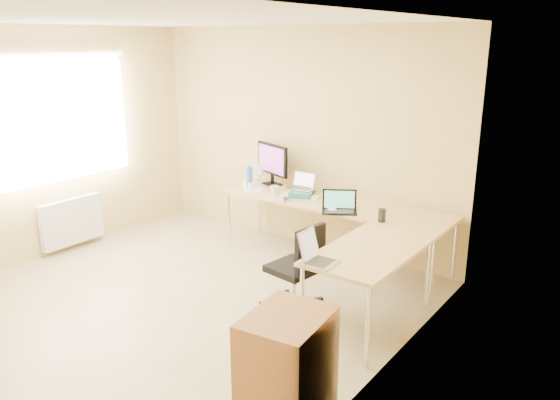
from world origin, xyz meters
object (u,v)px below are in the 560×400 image
Objects in this scene: laptop_black at (340,202)px; keyboard at (300,196)px; desk_fan at (258,174)px; office_chair at (293,260)px; monitor at (272,164)px; cabinet at (287,372)px; desk_return at (369,288)px; desk_main at (333,233)px; laptop_center at (301,181)px; water_bottle at (249,177)px; laptop_return at (320,251)px; mug at (274,190)px.

laptop_black is 0.70m from keyboard.
desk_fan reaches higher than office_chair.
cabinet is at bearing -31.83° from monitor.
desk_return is at bearing -11.97° from monitor.
desk_fan reaches higher than desk_main.
laptop_black is (1.23, -0.48, -0.14)m from monitor.
laptop_center reaches higher than desk_return.
office_chair is (1.40, -1.08, -0.36)m from water_bottle.
water_bottle is 2.41m from laptop_return.
desk_return is (0.98, -1.00, 0.00)m from desk_main.
cabinet is (2.25, -2.36, -0.50)m from water_bottle.
keyboard is 1.33m from office_chair.
laptop_return is at bearing 103.45° from cabinet.
desk_fan reaches higher than laptop_return.
water_bottle reaches higher than desk_main.
cabinet is (1.13, -2.44, -0.01)m from desk_main.
desk_main is at bearing 111.01° from office_chair.
laptop_return is at bearing -62.72° from desk_main.
mug is 0.43m from water_bottle.
monitor is at bearing 142.91° from keyboard.
mug reaches higher than keyboard.
desk_fan is 0.83× the size of laptop_return.
laptop_return is at bearing -28.64° from office_chair.
monitor is at bearing 63.82° from water_bottle.
keyboard is 1.73× the size of desk_fan.
office_chair is at bearing 116.68° from cabinet.
keyboard is at bearing 35.68° from laptop_return.
monitor reaches higher than mug.
laptop_black is 1.33× the size of water_bottle.
laptop_center is 0.36× the size of cabinet.
laptop_center is at bearing 34.99° from laptop_return.
keyboard is 0.55× the size of cabinet.
mug is 0.41× the size of desk_fan.
mug is at bearing -169.09° from desk_main.
desk_fan reaches higher than desk_return.
monitor reaches higher than desk_fan.
mug is 1.44m from office_chair.
laptop_return reaches higher than desk_return.
desk_main is at bearing 8.02° from monitor.
cabinet is at bearing -99.16° from laptop_black.
mug is 0.12× the size of office_chair.
mug is (-1.68, 0.86, 0.42)m from desk_return.
cabinet reaches higher than desk_main.
desk_return is at bearing -23.76° from water_bottle.
laptop_black reaches higher than office_chair.
keyboard is at bearing 2.24° from water_bottle.
office_chair is at bearing -37.61° from water_bottle.
mug is at bearing 141.57° from office_chair.
water_bottle reaches higher than laptop_center.
office_chair is at bearing -167.54° from desk_return.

